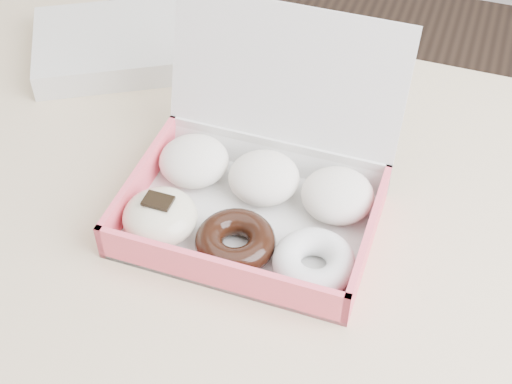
% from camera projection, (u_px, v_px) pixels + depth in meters
% --- Properties ---
extents(table, '(1.20, 0.80, 0.75)m').
position_uv_depth(table, '(189.00, 231.00, 0.99)').
color(table, '#D3BD8A').
rests_on(table, ground).
extents(donut_box, '(0.31, 0.28, 0.22)m').
position_uv_depth(donut_box, '(253.00, 193.00, 0.88)').
color(donut_box, silver).
rests_on(donut_box, table).
extents(newspapers, '(0.32, 0.30, 0.04)m').
position_uv_depth(newspapers, '(117.00, 44.00, 1.14)').
color(newspapers, silver).
rests_on(newspapers, table).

